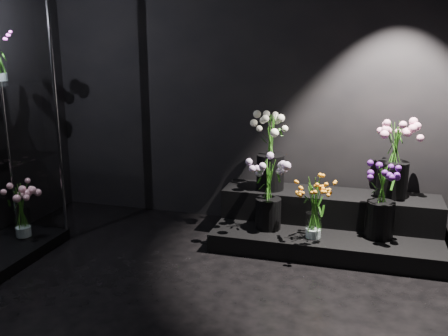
% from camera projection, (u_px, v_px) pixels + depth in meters
% --- Properties ---
extents(floor, '(4.00, 4.00, 0.00)m').
position_uv_depth(floor, '(165.00, 315.00, 3.40)').
color(floor, black).
rests_on(floor, ground).
extents(wall_back, '(4.00, 0.00, 4.00)m').
position_uv_depth(wall_back, '(240.00, 84.00, 4.91)').
color(wall_back, black).
rests_on(wall_back, floor).
extents(display_riser, '(1.98, 0.88, 0.44)m').
position_uv_depth(display_riser, '(327.00, 223.00, 4.59)').
color(display_riser, black).
rests_on(display_riser, floor).
extents(bouquet_orange_bells, '(0.35, 0.35, 0.55)m').
position_uv_depth(bouquet_orange_bells, '(314.00, 206.00, 4.23)').
color(bouquet_orange_bells, white).
rests_on(bouquet_orange_bells, display_riser).
extents(bouquet_lilac, '(0.48, 0.48, 0.63)m').
position_uv_depth(bouquet_lilac, '(269.00, 189.00, 4.43)').
color(bouquet_lilac, black).
rests_on(bouquet_lilac, display_riser).
extents(bouquet_purple, '(0.37, 0.37, 0.64)m').
position_uv_depth(bouquet_purple, '(382.00, 197.00, 4.22)').
color(bouquet_purple, black).
rests_on(bouquet_purple, display_riser).
extents(bouquet_cream_roses, '(0.41, 0.41, 0.70)m').
position_uv_depth(bouquet_cream_roses, '(271.00, 148.00, 4.66)').
color(bouquet_cream_roses, black).
rests_on(bouquet_cream_roses, display_riser).
extents(bouquet_pink_roses, '(0.39, 0.39, 0.70)m').
position_uv_depth(bouquet_pink_roses, '(394.00, 156.00, 4.43)').
color(bouquet_pink_roses, black).
rests_on(bouquet_pink_roses, display_riser).
extents(bouquet_case_base_pink, '(0.46, 0.46, 0.49)m').
position_uv_depth(bouquet_case_base_pink, '(21.00, 209.00, 4.44)').
color(bouquet_case_base_pink, white).
rests_on(bouquet_case_base_pink, display_case).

